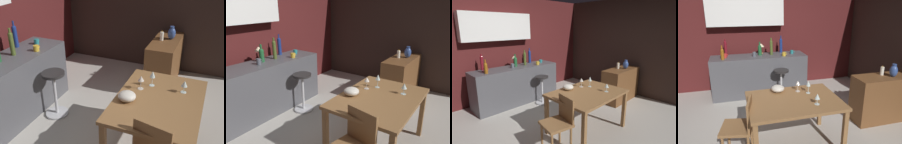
# 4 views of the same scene
# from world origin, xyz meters

# --- Properties ---
(wall_side_right) EXTENTS (0.10, 4.40, 2.60)m
(wall_side_right) POSITION_xyz_m (2.55, 0.30, 1.30)
(wall_side_right) COLOR #33231E
(wall_side_right) RESTS_ON ground_plane
(dining_table) EXTENTS (1.27, 0.93, 0.74)m
(dining_table) POSITION_xyz_m (0.12, -0.48, 0.66)
(dining_table) COLOR olive
(dining_table) RESTS_ON ground_plane
(kitchen_counter) EXTENTS (2.10, 0.60, 0.90)m
(kitchen_counter) POSITION_xyz_m (-0.09, 1.56, 0.45)
(kitchen_counter) COLOR #4C4C51
(kitchen_counter) RESTS_ON ground_plane
(sideboard_cabinet) EXTENTS (1.10, 0.44, 0.82)m
(sideboard_cabinet) POSITION_xyz_m (1.86, -0.18, 0.41)
(sideboard_cabinet) COLOR brown
(sideboard_cabinet) RESTS_ON ground_plane
(bar_stool) EXTENTS (0.34, 0.34, 0.69)m
(bar_stool) POSITION_xyz_m (0.29, 1.04, 0.37)
(bar_stool) COLOR #262323
(bar_stool) RESTS_ON ground_plane
(wine_glass_left) EXTENTS (0.07, 0.07, 0.15)m
(wine_glass_left) POSITION_xyz_m (0.37, -0.71, 0.85)
(wine_glass_left) COLOR silver
(wine_glass_left) RESTS_ON dining_table
(wine_glass_right) EXTENTS (0.07, 0.07, 0.19)m
(wine_glass_right) POSITION_xyz_m (0.38, -0.33, 0.88)
(wine_glass_right) COLOR silver
(wine_glass_right) RESTS_ON dining_table
(wine_glass_center) EXTENTS (0.07, 0.07, 0.17)m
(wine_glass_center) POSITION_xyz_m (0.25, -0.23, 0.87)
(wine_glass_center) COLOR silver
(wine_glass_center) RESTS_ON dining_table
(fruit_bowl) EXTENTS (0.20, 0.20, 0.10)m
(fruit_bowl) POSITION_xyz_m (-0.04, -0.16, 0.79)
(fruit_bowl) COLOR beige
(fruit_bowl) RESTS_ON dining_table
(wine_bottle_cobalt) EXTENTS (0.07, 0.07, 0.40)m
(wine_bottle_cobalt) POSITION_xyz_m (0.46, 1.77, 1.08)
(wine_bottle_cobalt) COLOR navy
(wine_bottle_cobalt) RESTS_ON kitchen_counter
(wine_bottle_olive) EXTENTS (0.07, 0.07, 0.38)m
(wine_bottle_olive) POSITION_xyz_m (0.20, 1.60, 1.08)
(wine_bottle_olive) COLOR #475623
(wine_bottle_olive) RESTS_ON kitchen_counter
(cup_mustard) EXTENTS (0.12, 0.08, 0.08)m
(cup_mustard) POSITION_xyz_m (0.45, 1.40, 0.94)
(cup_mustard) COLOR gold
(cup_mustard) RESTS_ON kitchen_counter
(cup_teal) EXTENTS (0.11, 0.07, 0.08)m
(cup_teal) POSITION_xyz_m (0.68, 1.58, 0.94)
(cup_teal) COLOR teal
(cup_teal) RESTS_ON kitchen_counter
(pillar_candle_tall) EXTENTS (0.06, 0.06, 0.17)m
(pillar_candle_tall) POSITION_xyz_m (1.83, -0.11, 0.89)
(pillar_candle_tall) COLOR white
(pillar_candle_tall) RESTS_ON sideboard_cabinet
(vase_ceramic_blue) EXTENTS (0.13, 0.13, 0.23)m
(vase_ceramic_blue) POSITION_xyz_m (1.94, -0.25, 0.93)
(vase_ceramic_blue) COLOR #334C8C
(vase_ceramic_blue) RESTS_ON sideboard_cabinet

